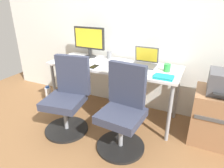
{
  "coord_description": "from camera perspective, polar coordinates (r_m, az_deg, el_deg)",
  "views": [
    {
      "loc": [
        1.04,
        -2.27,
        1.55
      ],
      "look_at": [
        0.0,
        -0.05,
        0.49
      ],
      "focal_mm": 31.77,
      "sensor_mm": 36.0,
      "label": 1
    }
  ],
  "objects": [
    {
      "name": "keyboard_by_monitor",
      "position": [
        2.64,
        -10.65,
        5.58
      ],
      "size": [
        0.34,
        0.12,
        0.02
      ],
      "primitive_type": "cube",
      "color": "silver",
      "rests_on": "desk"
    },
    {
      "name": "back_wall",
      "position": [
        2.88,
        4.03,
        18.36
      ],
      "size": [
        4.4,
        0.04,
        2.6
      ],
      "primitive_type": "cube",
      "color": "silver",
      "rests_on": "ground"
    },
    {
      "name": "phone_near_laptop",
      "position": [
        2.53,
        -5.2,
        5.02
      ],
      "size": [
        0.07,
        0.14,
        0.01
      ],
      "primitive_type": "cube",
      "color": "black",
      "rests_on": "desk"
    },
    {
      "name": "mouse_by_laptop",
      "position": [
        2.63,
        1.23,
        6.13
      ],
      "size": [
        0.06,
        0.1,
        0.03
      ],
      "primitive_type": "ellipsoid",
      "color": "#2D2D2D",
      "rests_on": "desk"
    },
    {
      "name": "desktop_monitor",
      "position": [
        2.93,
        -6.59,
        12.48
      ],
      "size": [
        0.48,
        0.18,
        0.43
      ],
      "color": "#262626",
      "rests_on": "desk"
    },
    {
      "name": "mouse_by_monitor",
      "position": [
        2.83,
        -8.47,
        7.13
      ],
      "size": [
        0.06,
        0.1,
        0.03
      ],
      "primitive_type": "ellipsoid",
      "color": "#515156",
      "rests_on": "desk"
    },
    {
      "name": "side_cabinet",
      "position": [
        2.59,
        28.48,
        -8.48
      ],
      "size": [
        0.59,
        0.5,
        0.61
      ],
      "color": "#996B47",
      "rests_on": "ground"
    },
    {
      "name": "coffee_mug",
      "position": [
        2.44,
        15.59,
        4.52
      ],
      "size": [
        0.08,
        0.08,
        0.09
      ],
      "primitive_type": "cylinder",
      "color": "green",
      "rests_on": "desk"
    },
    {
      "name": "keyboard_by_laptop",
      "position": [
        2.35,
        7.99,
        3.56
      ],
      "size": [
        0.34,
        0.12,
        0.02
      ],
      "primitive_type": "cube",
      "color": "silver",
      "rests_on": "desk"
    },
    {
      "name": "office_chair_right",
      "position": [
        2.16,
        3.17,
        -8.1
      ],
      "size": [
        0.54,
        0.54,
        0.94
      ],
      "color": "black",
      "rests_on": "ground"
    },
    {
      "name": "notebook",
      "position": [
        2.23,
        14.63,
        1.95
      ],
      "size": [
        0.21,
        0.15,
        0.03
      ],
      "primitive_type": "cube",
      "color": "teal",
      "rests_on": "desk"
    },
    {
      "name": "pen_cup",
      "position": [
        2.87,
        -0.78,
        8.35
      ],
      "size": [
        0.07,
        0.07,
        0.1
      ],
      "primitive_type": "cylinder",
      "color": "slate",
      "rests_on": "desk"
    },
    {
      "name": "office_chair_left",
      "position": [
        2.49,
        -12.65,
        -4.17
      ],
      "size": [
        0.54,
        0.54,
        0.94
      ],
      "color": "black",
      "rests_on": "ground"
    },
    {
      "name": "phone_near_monitor",
      "position": [
        2.94,
        -12.95,
        7.15
      ],
      "size": [
        0.07,
        0.14,
        0.01
      ],
      "primitive_type": "cube",
      "color": "black",
      "rests_on": "desk"
    },
    {
      "name": "ground_plane",
      "position": [
        2.94,
        0.42,
        -8.42
      ],
      "size": [
        5.28,
        5.28,
        0.0
      ],
      "primitive_type": "plane",
      "color": "brown"
    },
    {
      "name": "open_laptop",
      "position": [
        2.61,
        9.41,
        6.56
      ],
      "size": [
        0.31,
        0.26,
        0.23
      ],
      "color": "#4C4C51",
      "rests_on": "desk"
    },
    {
      "name": "water_bottle_on_floor",
      "position": [
        3.27,
        -17.8,
        -3.19
      ],
      "size": [
        0.09,
        0.09,
        0.31
      ],
      "color": "white",
      "rests_on": "ground"
    },
    {
      "name": "desk",
      "position": [
        2.64,
        0.46,
        4.26
      ],
      "size": [
        1.73,
        0.64,
        0.75
      ],
      "color": "silver",
      "rests_on": "ground"
    }
  ]
}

